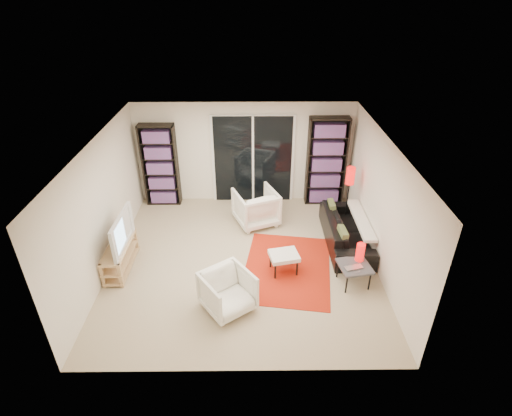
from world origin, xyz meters
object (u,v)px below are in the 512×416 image
object	(u,v)px
sofa	(346,231)
floor_lamp	(350,182)
armchair_front	(228,292)
bookshelf_left	(160,165)
bookshelf_right	(326,162)
ottoman	(284,256)
armchair_back	(256,207)
side_table	(354,267)
tv_stand	(120,256)

from	to	relation	value
sofa	floor_lamp	xyz separation A→B (m)	(0.14, 0.72, 0.75)
sofa	armchair_front	world-z (taller)	armchair_front
bookshelf_left	bookshelf_right	world-z (taller)	bookshelf_right
ottoman	floor_lamp	size ratio (longest dim) A/B	0.43
armchair_back	side_table	world-z (taller)	armchair_back
side_table	sofa	bearing A→B (deg)	84.61
ottoman	floor_lamp	xyz separation A→B (m)	(1.47, 1.64, 0.70)
bookshelf_left	floor_lamp	world-z (taller)	bookshelf_left
bookshelf_left	sofa	world-z (taller)	bookshelf_left
floor_lamp	armchair_front	bearing A→B (deg)	-133.57
bookshelf_left	armchair_back	xyz separation A→B (m)	(2.21, -0.95, -0.58)
armchair_front	floor_lamp	size ratio (longest dim) A/B	0.56
armchair_back	side_table	size ratio (longest dim) A/B	1.41
sofa	bookshelf_left	bearing A→B (deg)	66.73
bookshelf_left	ottoman	distance (m)	3.85
sofa	ottoman	size ratio (longest dim) A/B	3.42
bookshelf_right	ottoman	world-z (taller)	bookshelf_right
bookshelf_right	sofa	world-z (taller)	bookshelf_right
bookshelf_right	side_table	world-z (taller)	bookshelf_right
tv_stand	armchair_front	distance (m)	2.32
sofa	floor_lamp	bearing A→B (deg)	-10.69
armchair_front	side_table	size ratio (longest dim) A/B	1.23
sofa	armchair_back	xyz separation A→B (m)	(-1.83, 0.80, 0.10)
bookshelf_right	armchair_back	size ratio (longest dim) A/B	2.41
tv_stand	sofa	distance (m)	4.43
floor_lamp	sofa	bearing A→B (deg)	-100.88
side_table	ottoman	bearing A→B (deg)	164.11
bookshelf_left	armchair_front	size ratio (longest dim) A/B	2.56
bookshelf_right	armchair_front	bearing A→B (deg)	-120.53
side_table	bookshelf_right	bearing A→B (deg)	91.25
ottoman	side_table	world-z (taller)	same
sofa	armchair_front	bearing A→B (deg)	128.92
side_table	floor_lamp	bearing A→B (deg)	82.60
ottoman	side_table	bearing A→B (deg)	-15.89
bookshelf_right	floor_lamp	world-z (taller)	bookshelf_right
bookshelf_right	armchair_front	world-z (taller)	bookshelf_right
armchair_front	ottoman	bearing A→B (deg)	8.10
floor_lamp	ottoman	bearing A→B (deg)	-131.90
bookshelf_right	ottoman	bearing A→B (deg)	-113.25
armchair_front	tv_stand	bearing A→B (deg)	116.73
armchair_front	bookshelf_right	bearing A→B (deg)	23.85
bookshelf_right	armchair_front	size ratio (longest dim) A/B	2.76
armchair_back	floor_lamp	xyz separation A→B (m)	(1.96, -0.08, 0.65)
bookshelf_right	armchair_back	distance (m)	2.01
ottoman	floor_lamp	world-z (taller)	floor_lamp
armchair_front	side_table	xyz separation A→B (m)	(2.19, 0.59, 0.01)
sofa	armchair_back	bearing A→B (deg)	66.61
ottoman	floor_lamp	distance (m)	2.31
sofa	tv_stand	bearing A→B (deg)	100.26
bookshelf_right	armchair_back	xyz separation A→B (m)	(-1.64, -0.95, -0.65)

